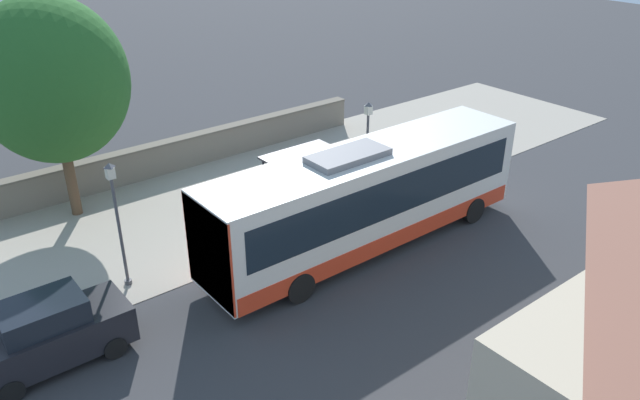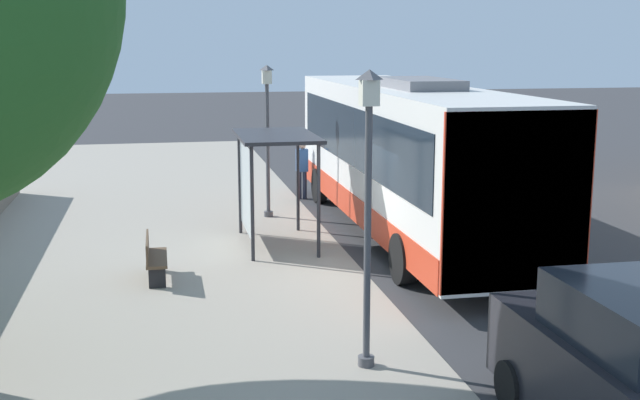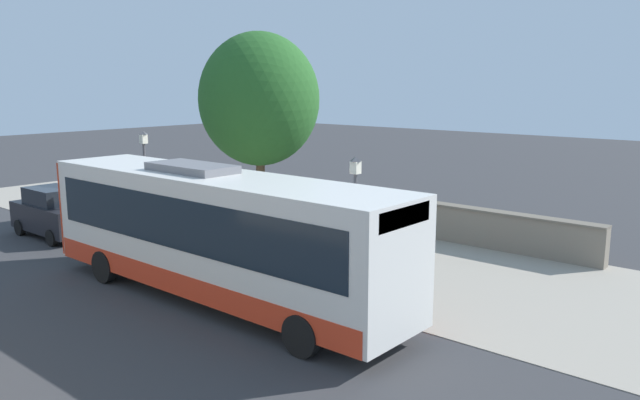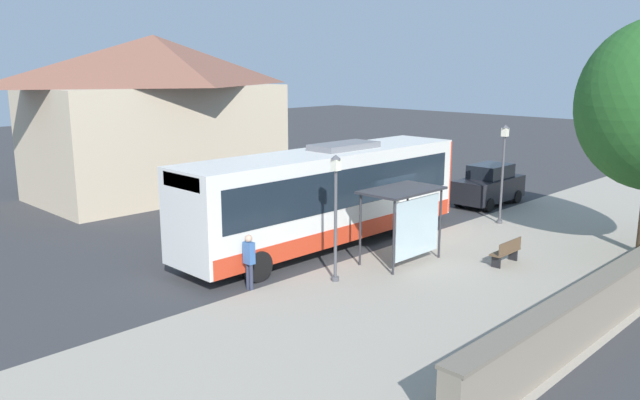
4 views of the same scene
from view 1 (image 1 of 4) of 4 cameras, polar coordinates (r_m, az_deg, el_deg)
The scene contains 11 objects.
ground_plane at distance 22.27m, azimuth -3.61°, elevation -4.34°, with size 120.00×120.00×0.00m, color #353538.
sidewalk_plaza at distance 25.65m, azimuth -9.40°, elevation -0.19°, with size 9.00×44.00×0.02m.
stone_wall at distance 28.68m, azimuth -13.55°, elevation 3.97°, with size 0.60×20.00×1.44m.
bus at distance 21.47m, azimuth 4.34°, elevation 0.38°, with size 2.73×12.46×3.82m.
bus_shelter at distance 23.50m, azimuth -1.80°, elevation 3.30°, with size 1.73×2.90×2.58m.
pedestrian at distance 26.19m, azimuth 10.05°, elevation 2.78°, with size 0.34×0.23×1.73m.
bench at distance 25.11m, azimuth -9.52°, elevation 0.36°, with size 0.40×1.45×0.88m.
street_lamp_near at distance 24.94m, azimuth 4.34°, elevation 5.33°, with size 0.28×0.28×4.03m.
street_lamp_far at distance 19.97m, azimuth -18.05°, elevation -1.32°, with size 0.28×0.28×4.25m.
shade_tree at distance 24.37m, azimuth -23.35°, elevation 10.00°, with size 5.43×5.43×8.34m.
parked_car_behind_bus at distance 18.23m, azimuth -23.48°, elevation -11.12°, with size 1.85×4.08×1.98m.
Camera 1 is at (15.78, -10.72, 11.49)m, focal length 35.00 mm.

